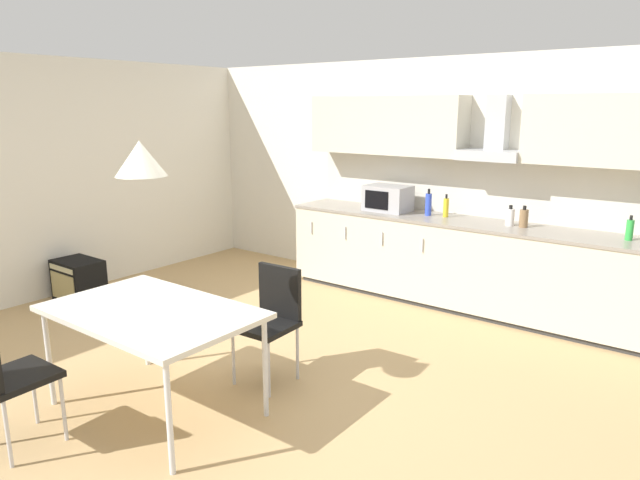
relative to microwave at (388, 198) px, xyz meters
The scene contains 17 objects.
ground_plane 2.78m from the microwave, 82.44° to the right, with size 9.36×8.62×0.02m, color tan.
wall_back 0.56m from the microwave, 48.21° to the left, with size 7.49×0.10×2.55m, color silver.
wall_left 3.82m from the microwave, 138.06° to the right, with size 0.10×6.89×2.55m, color silver.
kitchen_counter 1.24m from the microwave, ahead, with size 4.29×0.68×0.91m.
backsplash_tile 1.14m from the microwave, 16.20° to the left, with size 4.27×0.02×0.58m, color silver.
upper_wall_cabinets 1.34m from the microwave, ahead, with size 4.27×0.40×0.63m.
microwave is the anchor object (origin of this frame).
bottle_yellow 0.67m from the microwave, ahead, with size 0.06×0.06×0.24m.
bottle_brown 1.49m from the microwave, ahead, with size 0.08×0.08×0.21m.
bottle_green 2.39m from the microwave, ahead, with size 0.06×0.06×0.22m.
bottle_white 1.36m from the microwave, ahead, with size 0.08×0.08×0.20m.
bottle_blue 0.48m from the microwave, ahead, with size 0.07×0.07×0.28m.
dining_table 3.27m from the microwave, 87.85° to the right, with size 1.41×0.91×0.73m.
chair_near_left 4.12m from the microwave, 92.72° to the right, with size 0.41×0.41×0.87m.
chair_far_right 2.50m from the microwave, 79.74° to the right, with size 0.42×0.42×0.87m.
guitar_amp 3.46m from the microwave, 136.45° to the right, with size 0.52×0.37×0.44m.
pendant_lamp 3.32m from the microwave, 87.85° to the right, with size 0.32×0.32×0.22m, color silver.
Camera 1 is at (2.82, -2.86, 2.04)m, focal length 32.00 mm.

